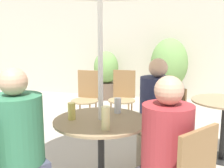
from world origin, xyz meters
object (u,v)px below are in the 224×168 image
cafe_table_far (224,113)px  potted_plant_1 (169,66)px  bistro_chair_2 (165,120)px  beer_glass_2 (106,118)px  seated_person_0 (19,139)px  beer_glass_1 (72,111)px  bistro_chair_4 (87,93)px  bistro_chair_3 (123,93)px  potted_plant_0 (106,73)px  seated_person_2 (156,107)px  beer_glass_0 (118,105)px  cafe_table_near (101,134)px  seated_person_1 (165,148)px

cafe_table_far → potted_plant_1: 2.81m
bistro_chair_2 → beer_glass_2: beer_glass_2 is taller
seated_person_0 → beer_glass_1: seated_person_0 is taller
beer_glass_1 → bistro_chair_2: bearing=44.4°
bistro_chair_4 → beer_glass_1: size_ratio=5.97×
bistro_chair_3 → beer_glass_1: (-0.03, -2.08, 0.26)m
bistro_chair_4 → potted_plant_1: (1.24, 1.90, 0.28)m
beer_glass_2 → potted_plant_0: (-1.10, 3.99, -0.19)m
bistro_chair_4 → cafe_table_far: bearing=-20.6°
potted_plant_0 → beer_glass_2: bearing=-74.6°
cafe_table_far → beer_glass_1: size_ratio=5.02×
bistro_chair_2 → seated_person_2: (-0.09, -0.13, 0.18)m
potted_plant_0 → potted_plant_1: 1.45m
seated_person_0 → cafe_table_far: bearing=-98.2°
beer_glass_2 → beer_glass_0: bearing=91.4°
beer_glass_2 → bistro_chair_2: bearing=65.9°
bistro_chair_3 → potted_plant_0: potted_plant_0 is taller
cafe_table_far → bistro_chair_4: 2.14m
cafe_table_near → potted_plant_0: (-0.99, 3.76, 0.03)m
beer_glass_1 → potted_plant_0: 3.89m
seated_person_2 → beer_glass_1: bearing=-100.2°
cafe_table_near → beer_glass_1: beer_glass_1 is taller
seated_person_1 → potted_plant_0: size_ratio=1.06×
bistro_chair_4 → beer_glass_2: beer_glass_2 is taller
cafe_table_near → seated_person_2: size_ratio=0.68×
seated_person_2 → beer_glass_1: size_ratio=8.11×
beer_glass_0 → cafe_table_near: bearing=-112.2°
seated_person_1 → beer_glass_0: size_ratio=8.15×
potted_plant_1 → bistro_chair_3: bearing=-111.3°
bistro_chair_2 → potted_plant_1: (-0.08, 3.04, 0.28)m
seated_person_0 → seated_person_1: 1.02m
bistro_chair_4 → seated_person_0: size_ratio=0.73×
beer_glass_2 → potted_plant_1: (0.34, 3.98, -0.00)m
bistro_chair_3 → bistro_chair_2: bearing=-60.2°
bistro_chair_4 → beer_glass_2: bearing=-65.1°
cafe_table_near → bistro_chair_4: bearing=113.3°
bistro_chair_3 → beer_glass_1: bearing=-90.7°
seated_person_2 → potted_plant_0: (-1.42, 3.18, -0.10)m
bistro_chair_3 → seated_person_1: bearing=-71.8°
cafe_table_near → beer_glass_2: beer_glass_2 is taller
seated_person_2 → beer_glass_0: (-0.34, -0.34, 0.08)m
seated_person_2 → beer_glass_0: size_ratio=8.37×
cafe_table_near → seated_person_1: (0.58, -0.43, 0.12)m
seated_person_0 → seated_person_2: (0.87, 1.16, -0.00)m
beer_glass_1 → bistro_chair_3: bearing=89.2°
bistro_chair_2 → bistro_chair_4: bearing=176.1°
seated_person_0 → bistro_chair_4: bearing=-44.7°
cafe_table_far → bistro_chair_4: bearing=157.9°
cafe_table_near → seated_person_2: (0.43, 0.58, 0.13)m
bistro_chair_2 → bistro_chair_4: (-1.32, 1.14, 0.00)m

